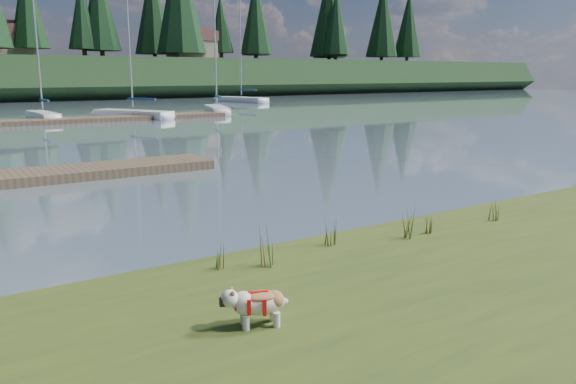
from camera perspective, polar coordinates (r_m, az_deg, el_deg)
ground at (r=39.81m, az=-26.90°, el=6.03°), size 200.00×200.00×0.00m
bank at (r=6.33m, az=16.84°, el=-17.69°), size 60.00×9.00×0.35m
bulldog at (r=6.66m, az=-3.08°, el=-11.08°), size 0.80×0.49×0.47m
dock_far at (r=40.06m, az=-24.07°, el=6.53°), size 26.00×2.20×0.30m
sailboat_bg_2 at (r=43.77m, az=-23.76°, el=7.18°), size 1.52×5.90×9.01m
sailboat_bg_3 at (r=43.65m, az=-16.07°, el=7.70°), size 4.82×7.27×11.03m
sailboat_bg_4 at (r=47.53m, az=-7.34°, el=8.38°), size 3.38×6.94×10.23m
sailboat_bg_5 at (r=65.51m, az=-5.18°, el=9.39°), size 3.56×8.37×11.73m
weed_0 at (r=8.61m, az=-1.99°, el=-5.70°), size 0.17×0.14×0.68m
weed_1 at (r=9.65m, az=4.34°, el=-4.05°), size 0.17×0.14×0.58m
weed_2 at (r=10.25m, az=12.25°, el=-3.11°), size 0.17×0.14×0.67m
weed_3 at (r=8.58m, az=-6.96°, el=-6.57°), size 0.17×0.14×0.45m
weed_4 at (r=10.66m, az=14.41°, el=-3.26°), size 0.17×0.14×0.40m
weed_5 at (r=11.97m, az=20.21°, el=-1.78°), size 0.17×0.14×0.50m
mud_lip at (r=9.50m, az=-4.00°, el=-7.61°), size 60.00×0.50×0.14m
conifer_5 at (r=82.11m, az=-20.21°, el=16.59°), size 3.96×3.96×10.35m
conifer_7 at (r=93.25m, az=-3.30°, el=17.48°), size 5.28×5.28×13.20m
conifer_8 at (r=97.11m, az=4.91°, el=16.84°), size 4.62×4.62×11.77m
conifer_9 at (r=107.86m, az=9.60°, el=16.96°), size 5.94×5.94×14.62m
house_1 at (r=81.20m, az=-26.55°, el=13.65°), size 6.30×5.30×4.65m
house_2 at (r=85.72m, az=-9.77°, el=14.55°), size 6.30×5.30×4.65m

